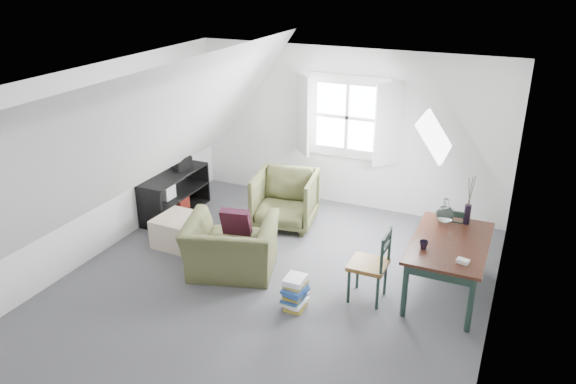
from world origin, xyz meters
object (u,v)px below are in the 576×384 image
at_px(magazine_stack, 295,293).
at_px(ottoman, 180,231).
at_px(dining_chair_near, 371,264).
at_px(media_shelf, 173,197).
at_px(armchair_near, 232,272).
at_px(armchair_far, 285,224).
at_px(dining_chair_far, 452,235).
at_px(dining_table, 449,248).

bearing_deg(magazine_stack, ottoman, 159.65).
xyz_separation_m(dining_chair_near, media_shelf, (-3.44, 1.02, -0.17)).
relative_size(ottoman, magazine_stack, 1.59).
distance_m(ottoman, media_shelf, 1.00).
height_order(dining_chair_near, magazine_stack, dining_chair_near).
height_order(armchair_near, media_shelf, media_shelf).
height_order(armchair_far, dining_chair_far, dining_chair_far).
distance_m(armchair_near, dining_chair_far, 2.84).
distance_m(ottoman, magazine_stack, 2.21).
xyz_separation_m(ottoman, media_shelf, (-0.64, 0.77, 0.10)).
relative_size(dining_chair_near, magazine_stack, 2.33).
distance_m(armchair_near, magazine_stack, 1.13).
bearing_deg(ottoman, dining_chair_near, -5.13).
bearing_deg(dining_table, armchair_near, -166.29).
bearing_deg(dining_chair_near, media_shelf, -122.02).
bearing_deg(armchair_far, dining_table, -30.57).
relative_size(dining_table, dining_chair_near, 1.58).
bearing_deg(dining_chair_near, ottoman, -110.62).
distance_m(ottoman, dining_table, 3.62).
distance_m(dining_chair_far, magazine_stack, 2.23).
bearing_deg(dining_chair_near, armchair_far, -144.87).
distance_m(armchair_far, dining_chair_near, 2.29).
bearing_deg(armchair_far, media_shelf, -176.61).
bearing_deg(armchair_near, media_shelf, -51.68).
height_order(armchair_far, dining_table, dining_table).
height_order(dining_chair_far, dining_chair_near, dining_chair_near).
height_order(armchair_far, magazine_stack, armchair_far).
height_order(armchair_near, dining_chair_near, dining_chair_near).
xyz_separation_m(dining_chair_far, dining_chair_near, (-0.72, -1.15, 0.02)).
xyz_separation_m(armchair_far, dining_table, (2.52, -0.96, 0.62)).
distance_m(dining_table, magazine_stack, 1.86).
bearing_deg(armchair_far, dining_chair_near, -49.12).
bearing_deg(ottoman, dining_chair_far, 14.24).
distance_m(dining_chair_far, media_shelf, 4.17).
bearing_deg(media_shelf, dining_chair_near, -12.47).
height_order(armchair_near, armchair_far, armchair_far).
bearing_deg(armchair_near, armchair_far, -108.83).
bearing_deg(dining_table, ottoman, -175.86).
height_order(ottoman, dining_chair_far, dining_chair_far).
xyz_separation_m(dining_table, dining_chair_near, (-0.79, -0.46, -0.15)).
height_order(dining_table, dining_chair_far, dining_chair_far).
xyz_separation_m(dining_table, media_shelf, (-4.23, 0.56, -0.31)).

